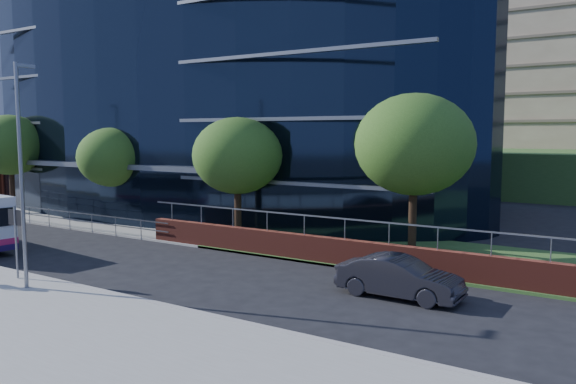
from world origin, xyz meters
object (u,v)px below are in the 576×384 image
Objects in this scene: brick_pavilion at (1,177)px; tree_far_b at (113,157)px; tree_far_c at (237,156)px; parked_car at (399,277)px; street_sign at (16,227)px; tree_far_d at (414,145)px; streetlight_east at (22,169)px; tree_far_a at (10,145)px.

brick_pavilion is 19.55m from tree_far_b.
tree_far_c reaches higher than parked_car.
tree_far_b is (-7.50, 11.09, 2.06)m from street_sign.
streetlight_east reaches higher than tree_far_d.
tree_far_c reaches higher than tree_far_b.
tree_far_d is at bearing 45.22° from street_sign.
brick_pavilion is 40.69m from parked_car.
streetlight_east is 13.81m from parked_car.
tree_far_b is at bearing 124.08° from street_sign.
tree_far_a is 1.15× the size of tree_far_b.
brick_pavilion is at bearing 77.91° from parked_car.
tree_far_b is at bearing -178.49° from tree_far_d.
tree_far_c is (10.00, -0.50, 0.33)m from tree_far_b.
tree_far_b is 21.54m from parked_car.
tree_far_d is (29.00, 1.00, 0.33)m from tree_far_a.
tree_far_c is at bearing -173.66° from tree_far_d.
tree_far_a reaches higher than parked_car.
streetlight_east is at bearing -21.36° from street_sign.
tree_far_a is 22.05m from streetlight_east.
tree_far_c is (20.00, 0.00, -0.33)m from tree_far_a.
tree_far_b reaches higher than parked_car.
street_sign is at bearing -29.65° from brick_pavilion.
street_sign is 0.64× the size of parked_car.
tree_far_b is at bearing 177.14° from tree_far_c.
street_sign is 0.43× the size of tree_far_c.
brick_pavilion is at bearing 150.35° from street_sign.
tree_far_b is (10.00, 0.50, -0.65)m from tree_far_a.
tree_far_d reaches higher than tree_far_a.
tree_far_a is 20.00m from tree_far_c.
streetlight_east is at bearing -30.46° from tree_far_a.
tree_far_b is at bearing 2.86° from tree_far_a.
street_sign is at bearing -31.17° from tree_far_a.
tree_far_a is 0.87× the size of streetlight_east.
streetlight_east is at bearing -52.37° from tree_far_b.
brick_pavilion is 1.16× the size of tree_far_d.
brick_pavilion is 1.32× the size of tree_far_c.
tree_far_c is at bearing 84.89° from streetlight_east.
tree_far_d is (9.00, 1.00, 0.65)m from tree_far_c.
tree_far_a is 29.02m from tree_far_d.
tree_far_a is 0.94× the size of tree_far_d.
street_sign is 0.38× the size of tree_far_d.
streetlight_east reaches higher than street_sign.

